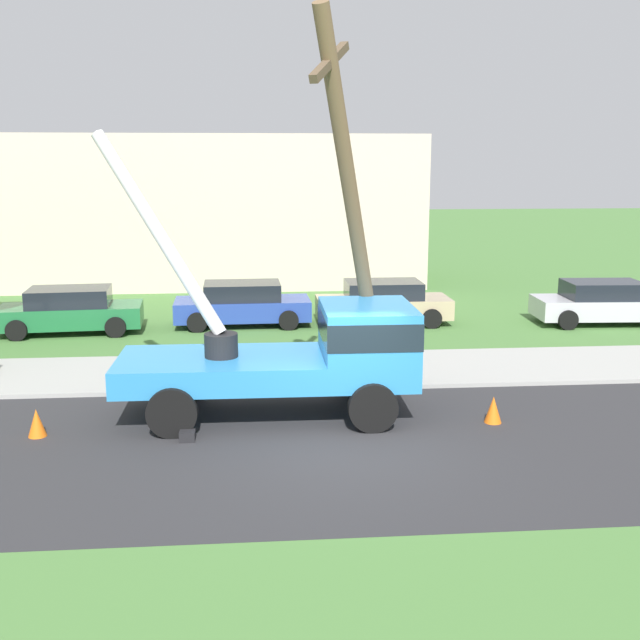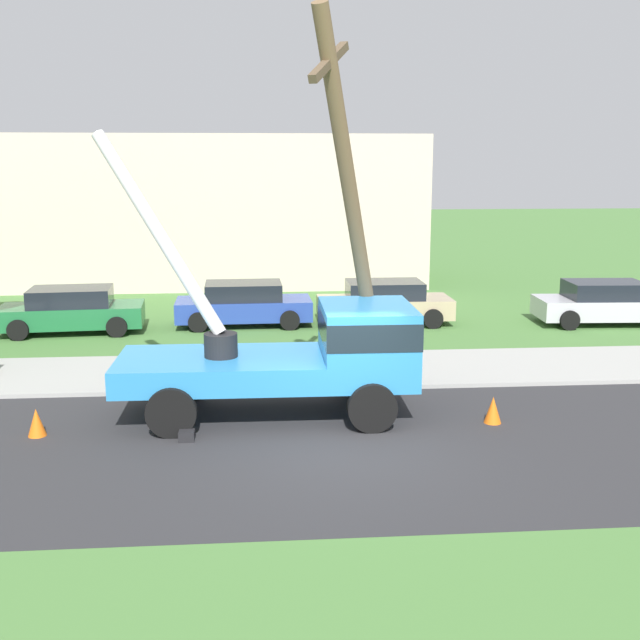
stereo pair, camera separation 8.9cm
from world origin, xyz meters
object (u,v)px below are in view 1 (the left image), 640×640
(parked_sedan_green, at_px, (70,310))
(parked_sedan_blue, at_px, (243,304))
(leaning_utility_pole, at_px, (354,215))
(traffic_cone_behind, at_px, (37,423))
(parked_sedan_silver, at_px, (602,303))
(traffic_cone_ahead, at_px, (493,410))
(utility_truck, at_px, (306,350))
(parked_sedan_tan, at_px, (383,302))

(parked_sedan_green, xyz_separation_m, parked_sedan_blue, (5.39, 0.66, 0.00))
(leaning_utility_pole, bearing_deg, traffic_cone_behind, -168.14)
(traffic_cone_behind, distance_m, parked_sedan_silver, 18.44)
(traffic_cone_ahead, height_order, parked_sedan_green, parked_sedan_green)
(utility_truck, relative_size, parked_sedan_silver, 1.51)
(leaning_utility_pole, bearing_deg, parked_sedan_green, 133.87)
(traffic_cone_behind, distance_m, parked_sedan_blue, 10.95)
(traffic_cone_ahead, distance_m, parked_sedan_tan, 10.12)
(traffic_cone_ahead, distance_m, parked_sedan_silver, 11.53)
(traffic_cone_ahead, relative_size, parked_sedan_tan, 0.13)
(traffic_cone_ahead, bearing_deg, traffic_cone_behind, -179.79)
(leaning_utility_pole, relative_size, parked_sedan_silver, 1.84)
(traffic_cone_ahead, relative_size, parked_sedan_silver, 0.12)
(traffic_cone_behind, relative_size, parked_sedan_green, 0.12)
(utility_truck, relative_size, leaning_utility_pole, 0.82)
(leaning_utility_pole, relative_size, parked_sedan_tan, 1.87)
(utility_truck, distance_m, parked_sedan_blue, 9.41)
(leaning_utility_pole, distance_m, parked_sedan_tan, 9.68)
(traffic_cone_ahead, xyz_separation_m, parked_sedan_tan, (-0.62, 10.09, 0.43))
(parked_sedan_green, bearing_deg, traffic_cone_ahead, -41.77)
(leaning_utility_pole, height_order, parked_sedan_green, leaning_utility_pole)
(leaning_utility_pole, height_order, parked_sedan_silver, leaning_utility_pole)
(traffic_cone_behind, height_order, parked_sedan_tan, parked_sedan_tan)
(leaning_utility_pole, distance_m, traffic_cone_behind, 7.64)
(parked_sedan_tan, bearing_deg, utility_truck, -109.19)
(leaning_utility_pole, distance_m, traffic_cone_ahead, 4.98)
(leaning_utility_pole, relative_size, parked_sedan_green, 1.82)
(traffic_cone_ahead, xyz_separation_m, parked_sedan_silver, (6.63, 9.42, 0.43))
(leaning_utility_pole, xyz_separation_m, traffic_cone_behind, (-6.42, -1.35, -3.92))
(parked_sedan_blue, bearing_deg, leaning_utility_pole, -74.23)
(parked_sedan_silver, bearing_deg, traffic_cone_ahead, -125.14)
(leaning_utility_pole, relative_size, parked_sedan_blue, 1.86)
(parked_sedan_green, height_order, parked_sedan_tan, same)
(traffic_cone_ahead, xyz_separation_m, traffic_cone_behind, (-9.19, -0.03, 0.00))
(parked_sedan_blue, bearing_deg, parked_sedan_green, -173.04)
(utility_truck, relative_size, parked_sedan_green, 1.49)
(parked_sedan_green, bearing_deg, parked_sedan_blue, 6.96)
(leaning_utility_pole, bearing_deg, traffic_cone_ahead, -25.37)
(parked_sedan_blue, bearing_deg, utility_truck, -81.03)
(parked_sedan_silver, bearing_deg, traffic_cone_behind, -149.14)
(parked_sedan_green, bearing_deg, traffic_cone_behind, -81.24)
(traffic_cone_behind, bearing_deg, utility_truck, 10.02)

